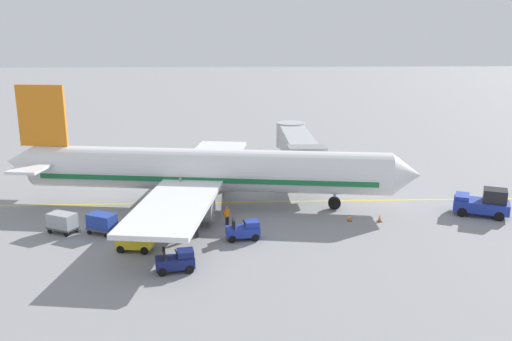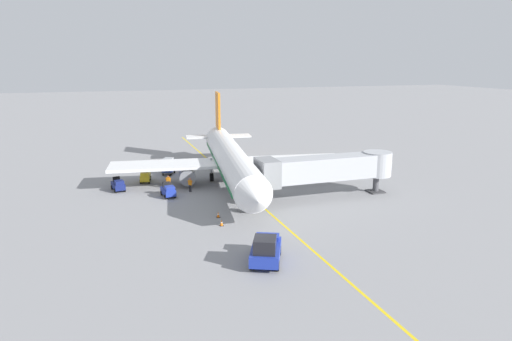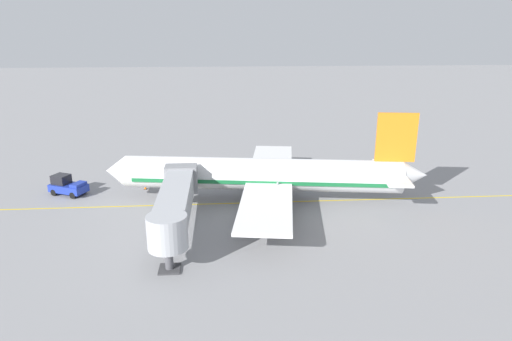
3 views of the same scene
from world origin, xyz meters
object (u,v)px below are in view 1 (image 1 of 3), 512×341
Objects in this scene: pushback_tractor at (483,203)px; safety_cone_nose_right at (380,218)px; parked_airliner at (205,171)px; safety_cone_nose_left at (350,217)px; baggage_tug_lead at (136,241)px; ground_crew_wing_walker at (197,226)px; baggage_tug_spare at (244,230)px; baggage_cart_front at (102,222)px; jet_bridge at (297,146)px; baggage_cart_second_in_train at (62,221)px; baggage_tug_trailing at (176,261)px; ground_crew_loader at (227,215)px.

pushback_tractor is 9.24m from safety_cone_nose_right.
safety_cone_nose_left is at bearing 68.47° from parked_airliner.
ground_crew_wing_walker is (-2.37, 4.14, 0.24)m from baggage_tug_lead.
baggage_tug_spare is 11.03m from baggage_cart_front.
baggage_cart_second_in_train is (15.16, -20.06, -2.51)m from jet_bridge.
safety_cone_nose_left is (-3.66, 8.83, -0.42)m from baggage_tug_spare.
jet_bridge is at bearing 160.57° from baggage_tug_spare.
ground_crew_wing_walker is at bearing 81.38° from baggage_cart_front.
parked_airliner is at bearing 156.43° from baggage_tug_lead.
pushback_tractor is 26.77m from baggage_tug_trailing.
baggage_tug_trailing is 9.48m from baggage_cart_front.
ground_crew_loader reaches higher than baggage_cart_front.
safety_cone_nose_left is 1.00× the size of safety_cone_nose_right.
jet_bridge is at bearing 154.86° from baggage_tug_trailing.
baggage_tug_lead is 4.53× the size of safety_cone_nose_left.
baggage_tug_spare is at bearing 139.91° from baggage_tug_trailing.
safety_cone_nose_left is at bearing 94.94° from ground_crew_loader.
safety_cone_nose_left is at bearing 11.66° from jet_bridge.
baggage_tug_lead is at bearing -77.29° from pushback_tractor.
safety_cone_nose_left is at bearing 108.39° from baggage_tug_lead.
baggage_cart_front is 3.13m from baggage_cart_second_in_train.
safety_cone_nose_left is (-9.01, 13.33, -0.42)m from baggage_tug_trailing.
baggage_tug_trailing is 1.58× the size of ground_crew_wing_walker.
ground_crew_wing_walker is 1.00× the size of ground_crew_loader.
ground_crew_wing_walker is (1.43, 10.45, 0.00)m from baggage_cart_second_in_train.
baggage_tug_spare is at bearing 24.92° from ground_crew_loader.
baggage_tug_lead is at bearing 42.57° from baggage_cart_front.
ground_crew_loader is 10.18m from safety_cone_nose_left.
pushback_tractor is at bearing 99.41° from ground_crew_wing_walker.
baggage_tug_spare is at bearing 82.02° from baggage_cart_second_in_train.
pushback_tractor is 1.87× the size of baggage_tug_spare.
baggage_tug_lead is at bearing -23.57° from parked_airliner.
baggage_tug_trailing is 8.75m from ground_crew_loader.
ground_crew_wing_walker reaches higher than baggage_cart_second_in_train.
ground_crew_loader is at bearing 158.44° from baggage_tug_trailing.
safety_cone_nose_left is (-0.87, 10.12, -0.66)m from ground_crew_loader.
pushback_tractor is 1.84× the size of baggage_tug_trailing.
ground_crew_wing_walker reaches higher than baggage_cart_front.
baggage_tug_spare is 0.91× the size of baggage_cart_second_in_train.
baggage_tug_trailing is at bearing 52.40° from baggage_cart_second_in_train.
parked_airliner reaches higher than baggage_tug_trailing.
safety_cone_nose_left is (4.76, 12.06, -2.90)m from parked_airliner.
ground_crew_wing_walker is at bearing -2.39° from parked_airliner.
jet_bridge reaches higher than safety_cone_nose_right.
safety_cone_nose_right is (-3.35, 11.25, -0.42)m from baggage_tug_spare.
safety_cone_nose_left is (-3.13, 12.38, -0.66)m from ground_crew_wing_walker.
safety_cone_nose_right is at bearing -82.87° from pushback_tractor.
baggage_tug_lead is 7.92m from baggage_tug_spare.
baggage_tug_lead is at bearing -74.67° from safety_cone_nose_right.
parked_airliner is 22.07× the size of ground_crew_wing_walker.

